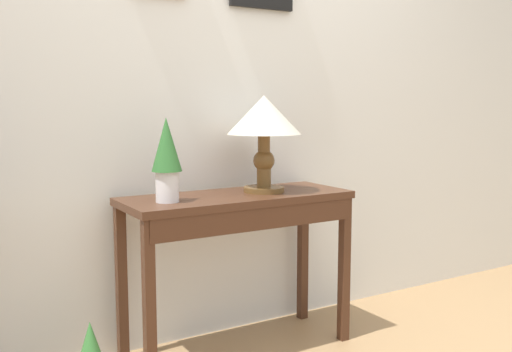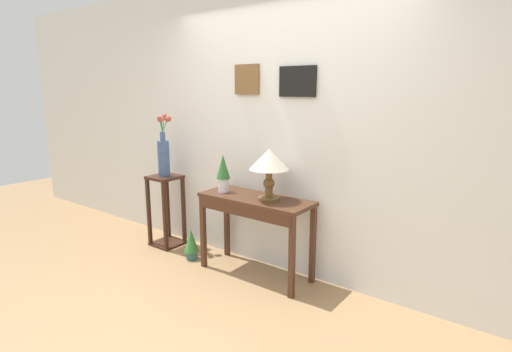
% 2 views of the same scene
% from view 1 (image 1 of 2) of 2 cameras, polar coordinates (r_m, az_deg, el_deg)
% --- Properties ---
extents(back_wall_with_art, '(9.00, 0.13, 2.80)m').
position_cam_1_polar(back_wall_with_art, '(3.03, -2.71, 11.10)').
color(back_wall_with_art, silver).
rests_on(back_wall_with_art, ground).
extents(console_table, '(1.09, 0.42, 0.77)m').
position_cam_1_polar(console_table, '(2.74, -1.62, -4.27)').
color(console_table, '#472819').
rests_on(console_table, ground).
extents(table_lamp, '(0.36, 0.36, 0.46)m').
position_cam_1_polar(table_lamp, '(2.78, 0.79, 5.36)').
color(table_lamp, brown).
rests_on(table_lamp, console_table).
extents(potted_plant_on_console, '(0.13, 0.13, 0.37)m').
position_cam_1_polar(potted_plant_on_console, '(2.53, -8.74, 2.03)').
color(potted_plant_on_console, silver).
rests_on(potted_plant_on_console, console_table).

